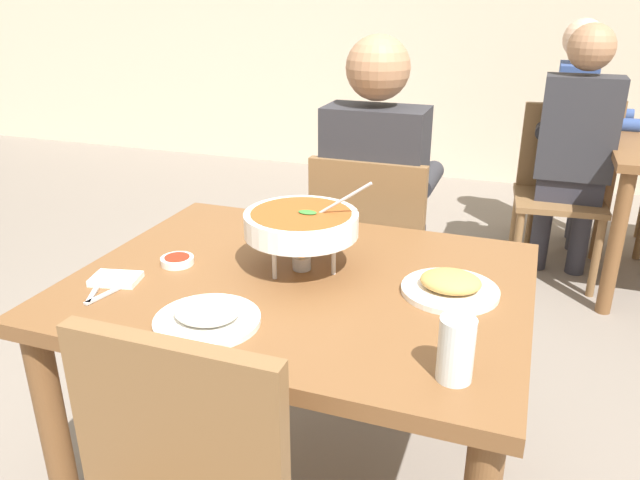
{
  "coord_description": "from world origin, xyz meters",
  "views": [
    {
      "loc": [
        0.53,
        -1.33,
        1.43
      ],
      "look_at": [
        0.0,
        0.15,
        0.79
      ],
      "focal_mm": 34.16,
      "sensor_mm": 36.0,
      "label": 1
    }
  ],
  "objects_px": {
    "curry_bowl": "(301,224)",
    "chair_bg_left": "(559,182)",
    "dining_table_main": "(301,316)",
    "chair_diner_main": "(372,255)",
    "chair_bg_right": "(584,162)",
    "sauce_dish": "(177,260)",
    "patron_bg_right": "(578,122)",
    "drink_glass": "(456,352)",
    "rice_plate": "(207,316)",
    "appetizer_plate": "(450,286)",
    "diner_main": "(376,193)",
    "patron_bg_left": "(576,141)"
  },
  "relations": [
    {
      "from": "patron_bg_left",
      "to": "drink_glass",
      "type": "bearing_deg",
      "value": -97.16
    },
    {
      "from": "chair_diner_main",
      "to": "patron_bg_right",
      "type": "distance_m",
      "value": 1.91
    },
    {
      "from": "sauce_dish",
      "to": "patron_bg_right",
      "type": "height_order",
      "value": "patron_bg_right"
    },
    {
      "from": "chair_bg_left",
      "to": "patron_bg_right",
      "type": "xyz_separation_m",
      "value": [
        0.07,
        0.46,
        0.24
      ]
    },
    {
      "from": "drink_glass",
      "to": "patron_bg_right",
      "type": "bearing_deg",
      "value": 83.68
    },
    {
      "from": "rice_plate",
      "to": "patron_bg_right",
      "type": "distance_m",
      "value": 2.9
    },
    {
      "from": "dining_table_main",
      "to": "rice_plate",
      "type": "relative_size",
      "value": 4.82
    },
    {
      "from": "dining_table_main",
      "to": "drink_glass",
      "type": "distance_m",
      "value": 0.57
    },
    {
      "from": "dining_table_main",
      "to": "sauce_dish",
      "type": "distance_m",
      "value": 0.37
    },
    {
      "from": "chair_diner_main",
      "to": "patron_bg_left",
      "type": "height_order",
      "value": "patron_bg_left"
    },
    {
      "from": "sauce_dish",
      "to": "drink_glass",
      "type": "xyz_separation_m",
      "value": [
        0.79,
        -0.28,
        0.05
      ]
    },
    {
      "from": "drink_glass",
      "to": "chair_diner_main",
      "type": "bearing_deg",
      "value": 112.71
    },
    {
      "from": "sauce_dish",
      "to": "patron_bg_right",
      "type": "relative_size",
      "value": 0.07
    },
    {
      "from": "rice_plate",
      "to": "appetizer_plate",
      "type": "distance_m",
      "value": 0.59
    },
    {
      "from": "rice_plate",
      "to": "drink_glass",
      "type": "distance_m",
      "value": 0.55
    },
    {
      "from": "diner_main",
      "to": "sauce_dish",
      "type": "height_order",
      "value": "diner_main"
    },
    {
      "from": "chair_diner_main",
      "to": "sauce_dish",
      "type": "relative_size",
      "value": 10.0
    },
    {
      "from": "rice_plate",
      "to": "chair_bg_right",
      "type": "relative_size",
      "value": 0.27
    },
    {
      "from": "sauce_dish",
      "to": "dining_table_main",
      "type": "bearing_deg",
      "value": 5.1
    },
    {
      "from": "patron_bg_left",
      "to": "appetizer_plate",
      "type": "bearing_deg",
      "value": -100.29
    },
    {
      "from": "dining_table_main",
      "to": "drink_glass",
      "type": "bearing_deg",
      "value": -35.6
    },
    {
      "from": "appetizer_plate",
      "to": "drink_glass",
      "type": "xyz_separation_m",
      "value": [
        0.06,
        -0.36,
        0.04
      ]
    },
    {
      "from": "sauce_dish",
      "to": "patron_bg_right",
      "type": "xyz_separation_m",
      "value": [
        1.1,
        2.51,
        -0.01
      ]
    },
    {
      "from": "curry_bowl",
      "to": "chair_bg_left",
      "type": "relative_size",
      "value": 0.37
    },
    {
      "from": "diner_main",
      "to": "drink_glass",
      "type": "relative_size",
      "value": 10.08
    },
    {
      "from": "chair_diner_main",
      "to": "chair_bg_right",
      "type": "distance_m",
      "value": 1.94
    },
    {
      "from": "sauce_dish",
      "to": "drink_glass",
      "type": "relative_size",
      "value": 0.69
    },
    {
      "from": "dining_table_main",
      "to": "diner_main",
      "type": "bearing_deg",
      "value": 90.0
    },
    {
      "from": "dining_table_main",
      "to": "chair_bg_left",
      "type": "relative_size",
      "value": 1.29
    },
    {
      "from": "dining_table_main",
      "to": "drink_glass",
      "type": "height_order",
      "value": "drink_glass"
    },
    {
      "from": "chair_bg_right",
      "to": "patron_bg_right",
      "type": "relative_size",
      "value": 0.69
    },
    {
      "from": "chair_diner_main",
      "to": "drink_glass",
      "type": "distance_m",
      "value": 1.18
    },
    {
      "from": "curry_bowl",
      "to": "sauce_dish",
      "type": "distance_m",
      "value": 0.36
    },
    {
      "from": "sauce_dish",
      "to": "rice_plate",
      "type": "bearing_deg",
      "value": -47.25
    },
    {
      "from": "dining_table_main",
      "to": "diner_main",
      "type": "height_order",
      "value": "diner_main"
    },
    {
      "from": "drink_glass",
      "to": "patron_bg_left",
      "type": "xyz_separation_m",
      "value": [
        0.28,
        2.26,
        -0.06
      ]
    },
    {
      "from": "chair_diner_main",
      "to": "drink_glass",
      "type": "height_order",
      "value": "chair_diner_main"
    },
    {
      "from": "chair_diner_main",
      "to": "sauce_dish",
      "type": "height_order",
      "value": "chair_diner_main"
    },
    {
      "from": "appetizer_plate",
      "to": "patron_bg_left",
      "type": "height_order",
      "value": "patron_bg_left"
    },
    {
      "from": "appetizer_plate",
      "to": "diner_main",
      "type": "bearing_deg",
      "value": 117.62
    },
    {
      "from": "dining_table_main",
      "to": "patron_bg_right",
      "type": "distance_m",
      "value": 2.59
    },
    {
      "from": "rice_plate",
      "to": "chair_bg_left",
      "type": "xyz_separation_m",
      "value": [
        0.79,
        2.3,
        -0.26
      ]
    },
    {
      "from": "rice_plate",
      "to": "appetizer_plate",
      "type": "relative_size",
      "value": 1.0
    },
    {
      "from": "curry_bowl",
      "to": "diner_main",
      "type": "bearing_deg",
      "value": 88.59
    },
    {
      "from": "diner_main",
      "to": "appetizer_plate",
      "type": "bearing_deg",
      "value": -62.38
    },
    {
      "from": "curry_bowl",
      "to": "patron_bg_right",
      "type": "xyz_separation_m",
      "value": [
        0.77,
        2.42,
        -0.13
      ]
    },
    {
      "from": "appetizer_plate",
      "to": "chair_bg_right",
      "type": "xyz_separation_m",
      "value": [
        0.44,
        2.46,
        -0.26
      ]
    },
    {
      "from": "curry_bowl",
      "to": "rice_plate",
      "type": "bearing_deg",
      "value": -105.15
    },
    {
      "from": "chair_diner_main",
      "to": "patron_bg_right",
      "type": "height_order",
      "value": "patron_bg_right"
    },
    {
      "from": "patron_bg_left",
      "to": "patron_bg_right",
      "type": "relative_size",
      "value": 1.0
    }
  ]
}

